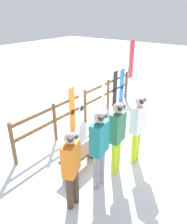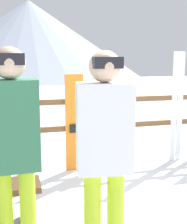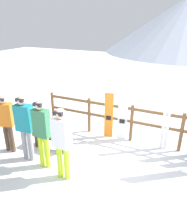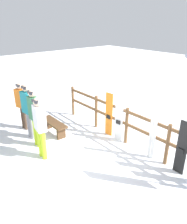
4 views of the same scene
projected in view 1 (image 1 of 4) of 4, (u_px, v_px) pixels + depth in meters
The scene contains 13 objects.
ground_plane at pixel (129, 137), 6.65m from camera, with size 40.00×40.00×0.00m, color white.
fence at pixel (85, 103), 7.26m from camera, with size 5.74×0.10×1.16m.
bench at pixel (81, 156), 5.26m from camera, with size 1.18×0.36×0.44m.
person_teal at pixel (99, 145), 4.40m from camera, with size 0.46×0.29×1.78m.
person_orange at pixel (71, 165), 3.95m from camera, with size 0.46×0.35×1.65m.
person_white at pixel (138, 125), 5.18m from camera, with size 0.44×0.28×1.76m.
person_plaid_green at pixel (117, 133), 4.78m from camera, with size 0.39×0.23×1.79m.
snowboard_orange at pixel (72, 110), 6.70m from camera, with size 0.28×0.08×1.45m.
snowboard_white at pixel (81, 106), 7.03m from camera, with size 0.28×0.08×1.40m.
ski_pair_white at pixel (103, 90), 7.86m from camera, with size 0.20×0.02×1.78m.
snowboard_black_stripe at pixel (115, 89), 8.56m from camera, with size 0.28×0.06×1.41m.
snowboard_blue at pixel (122, 86), 8.95m from camera, with size 0.26×0.08×1.38m.
rental_flag at pixel (130, 65), 8.58m from camera, with size 0.40×0.04×2.48m.
Camera 1 is at (-5.23, -2.49, 3.52)m, focal length 35.00 mm.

